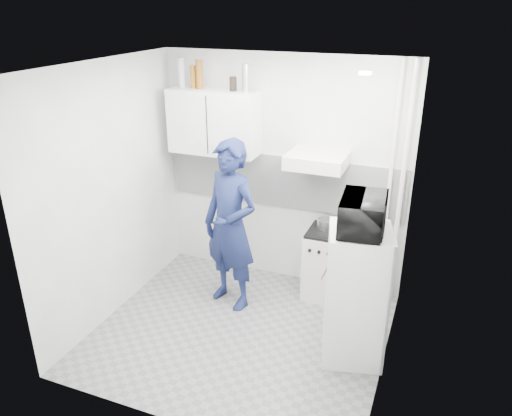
% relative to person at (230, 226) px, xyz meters
% --- Properties ---
extents(floor, '(2.80, 2.80, 0.00)m').
position_rel_person_xyz_m(floor, '(0.31, -0.49, -0.92)').
color(floor, gray).
rests_on(floor, ground).
extents(ceiling, '(2.80, 2.80, 0.00)m').
position_rel_person_xyz_m(ceiling, '(0.31, -0.49, 1.68)').
color(ceiling, white).
rests_on(ceiling, wall_back).
extents(wall_back, '(2.80, 0.00, 2.80)m').
position_rel_person_xyz_m(wall_back, '(0.31, 0.76, 0.38)').
color(wall_back, white).
rests_on(wall_back, floor).
extents(wall_left, '(0.00, 2.60, 2.60)m').
position_rel_person_xyz_m(wall_left, '(-1.09, -0.49, 0.38)').
color(wall_left, white).
rests_on(wall_left, floor).
extents(wall_right, '(0.00, 2.60, 2.60)m').
position_rel_person_xyz_m(wall_right, '(1.71, -0.49, 0.38)').
color(wall_right, white).
rests_on(wall_right, floor).
extents(person, '(0.78, 0.63, 1.84)m').
position_rel_person_xyz_m(person, '(0.00, 0.00, 0.00)').
color(person, '#151E46').
rests_on(person, floor).
extents(stove, '(0.48, 0.48, 0.77)m').
position_rel_person_xyz_m(stove, '(0.94, 0.51, -0.53)').
color(stove, silver).
rests_on(stove, floor).
extents(fridge, '(0.65, 0.65, 1.29)m').
position_rel_person_xyz_m(fridge, '(1.41, -0.40, -0.27)').
color(fridge, white).
rests_on(fridge, floor).
extents(stove_top, '(0.46, 0.46, 0.03)m').
position_rel_person_xyz_m(stove_top, '(0.94, 0.51, -0.13)').
color(stove_top, black).
rests_on(stove_top, stove).
extents(saucepan, '(0.18, 0.18, 0.10)m').
position_rel_person_xyz_m(saucepan, '(0.87, 0.57, -0.07)').
color(saucepan, silver).
rests_on(saucepan, stove_top).
extents(microwave, '(0.58, 0.42, 0.30)m').
position_rel_person_xyz_m(microwave, '(1.41, -0.40, 0.52)').
color(microwave, black).
rests_on(microwave, fridge).
extents(bottle_a, '(0.07, 0.07, 0.32)m').
position_rel_person_xyz_m(bottle_a, '(-0.82, 0.59, 1.44)').
color(bottle_a, '#B2B7BC').
rests_on(bottle_a, upper_cabinet).
extents(bottle_b, '(0.06, 0.06, 0.24)m').
position_rel_person_xyz_m(bottle_b, '(-0.68, 0.59, 1.40)').
color(bottle_b, brown).
rests_on(bottle_b, upper_cabinet).
extents(bottle_c, '(0.07, 0.07, 0.30)m').
position_rel_person_xyz_m(bottle_c, '(-0.60, 0.59, 1.43)').
color(bottle_c, brown).
rests_on(bottle_c, upper_cabinet).
extents(canister_b, '(0.08, 0.08, 0.15)m').
position_rel_person_xyz_m(canister_b, '(-0.20, 0.59, 1.36)').
color(canister_b, black).
rests_on(canister_b, upper_cabinet).
extents(bottle_e, '(0.07, 0.07, 0.29)m').
position_rel_person_xyz_m(bottle_e, '(-0.06, 0.59, 1.42)').
color(bottle_e, silver).
rests_on(bottle_e, upper_cabinet).
extents(upper_cabinet, '(1.00, 0.35, 0.70)m').
position_rel_person_xyz_m(upper_cabinet, '(-0.44, 0.59, 0.93)').
color(upper_cabinet, white).
rests_on(upper_cabinet, wall_back).
extents(range_hood, '(0.60, 0.50, 0.14)m').
position_rel_person_xyz_m(range_hood, '(0.76, 0.51, 0.65)').
color(range_hood, silver).
rests_on(range_hood, wall_back).
extents(backsplash, '(2.74, 0.03, 0.60)m').
position_rel_person_xyz_m(backsplash, '(0.31, 0.75, 0.28)').
color(backsplash, white).
rests_on(backsplash, wall_back).
extents(pipe_a, '(0.05, 0.05, 2.60)m').
position_rel_person_xyz_m(pipe_a, '(1.61, 0.68, 0.38)').
color(pipe_a, silver).
rests_on(pipe_a, floor).
extents(pipe_b, '(0.04, 0.04, 2.60)m').
position_rel_person_xyz_m(pipe_b, '(1.49, 0.68, 0.38)').
color(pipe_b, silver).
rests_on(pipe_b, floor).
extents(ceiling_spot_fixture, '(0.10, 0.10, 0.02)m').
position_rel_person_xyz_m(ceiling_spot_fixture, '(1.31, -0.29, 1.65)').
color(ceiling_spot_fixture, white).
rests_on(ceiling_spot_fixture, ceiling).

